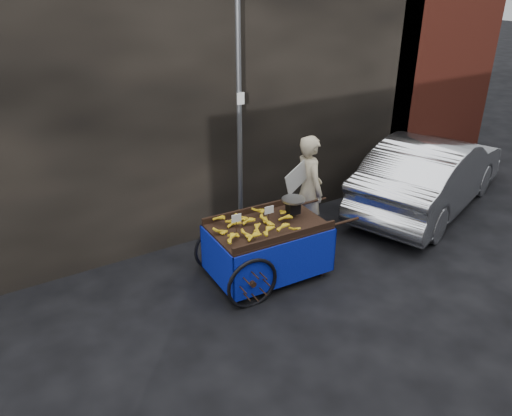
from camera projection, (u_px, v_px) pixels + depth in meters
ground at (268, 277)px, 7.49m from camera, size 80.00×80.00×0.00m
building_wall at (206, 76)px, 8.58m from camera, size 13.50×2.00×5.00m
street_pole at (239, 123)px, 7.75m from camera, size 0.12×0.10×4.00m
banana_cart at (265, 231)px, 7.18m from camera, size 2.31×1.19×1.23m
vendor at (309, 189)px, 8.17m from camera, size 0.91×0.73×1.83m
plastic_bag at (310, 243)px, 8.14m from camera, size 0.31×0.25×0.28m
parked_car at (430, 173)px, 9.39m from camera, size 4.49×2.83×1.40m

